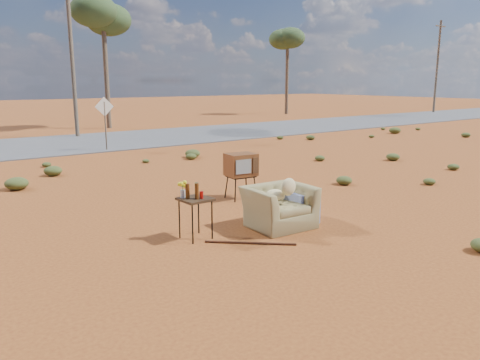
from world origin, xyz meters
TOP-DOWN VIEW (x-y plane):
  - ground at (0.00, 0.00)m, footprint 140.00×140.00m
  - highway at (0.00, 15.00)m, footprint 140.00×7.00m
  - armchair at (0.64, -0.02)m, footprint 1.50×0.94m
  - tv_unit at (1.25, 2.22)m, footprint 0.74×0.62m
  - side_table at (-1.20, 0.34)m, footprint 0.57×0.57m
  - rusty_bar at (-0.54, -0.52)m, footprint 1.25×1.11m
  - road_sign at (1.50, 12.00)m, footprint 0.78×0.06m
  - eucalyptus_center at (5.00, 21.00)m, footprint 3.20×3.20m
  - eucalyptus_right at (22.00, 24.00)m, footprint 3.20×3.20m
  - utility_pole_center at (2.00, 17.50)m, footprint 1.40×0.20m
  - utility_pole_east at (34.00, 17.50)m, footprint 1.40×0.20m
  - scrub_patch at (-0.82, 4.41)m, footprint 17.49×8.07m

SIDE VIEW (x-z plane):
  - ground at x=0.00m, z-range 0.00..0.00m
  - highway at x=0.00m, z-range 0.00..0.04m
  - rusty_bar at x=-0.54m, z-range 0.00..0.04m
  - scrub_patch at x=-0.82m, z-range -0.03..0.30m
  - armchair at x=0.64m, z-range -0.04..1.05m
  - side_table at x=-1.20m, z-range 0.25..1.32m
  - tv_unit at x=1.25m, z-range 0.27..1.39m
  - road_sign at x=1.50m, z-range 0.41..2.60m
  - utility_pole_center at x=2.00m, z-range 0.15..8.15m
  - utility_pole_east at x=34.00m, z-range 0.15..8.15m
  - eucalyptus_right at x=22.00m, z-range 2.39..9.49m
  - eucalyptus_center at x=5.00m, z-range 2.63..10.23m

